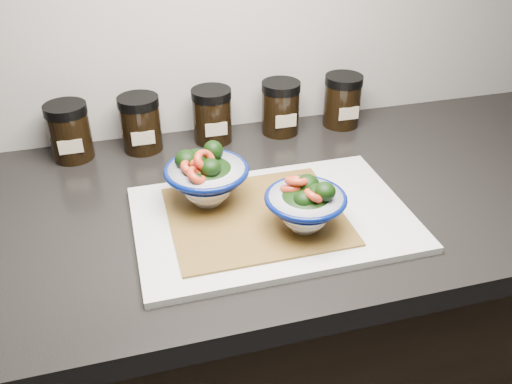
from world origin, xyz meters
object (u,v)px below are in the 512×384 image
object	(u,v)px
spice_jar_c	(212,115)
spice_jar_d	(281,108)
cutting_board	(273,218)
spice_jar_e	(342,101)
spice_jar_a	(70,132)
bowl_right	(306,205)
bowl_left	(206,178)
spice_jar_b	(141,123)

from	to	relation	value
spice_jar_c	spice_jar_d	world-z (taller)	same
cutting_board	spice_jar_e	distance (m)	0.41
cutting_board	spice_jar_c	world-z (taller)	spice_jar_c
spice_jar_a	spice_jar_c	bearing A→B (deg)	0.00
spice_jar_a	spice_jar_c	world-z (taller)	same
spice_jar_e	bowl_right	bearing A→B (deg)	-120.73
bowl_left	bowl_right	distance (m)	0.18
cutting_board	spice_jar_b	xyz separation A→B (m)	(-0.18, 0.32, 0.05)
bowl_right	spice_jar_d	xyz separation A→B (m)	(0.07, 0.36, -0.00)
cutting_board	bowl_right	bearing A→B (deg)	-51.24
cutting_board	spice_jar_a	size ratio (longest dim) A/B	3.98
spice_jar_c	spice_jar_e	xyz separation A→B (m)	(0.29, 0.00, 0.00)
bowl_right	cutting_board	bearing A→B (deg)	128.76
spice_jar_c	spice_jar_d	distance (m)	0.15
spice_jar_a	spice_jar_d	world-z (taller)	same
bowl_left	spice_jar_b	world-z (taller)	bowl_left
bowl_left	spice_jar_e	distance (m)	0.43
bowl_right	spice_jar_e	xyz separation A→B (m)	(0.22, 0.36, -0.00)
spice_jar_d	spice_jar_a	bearing A→B (deg)	180.00
cutting_board	bowl_right	distance (m)	0.08
spice_jar_b	spice_jar_d	size ratio (longest dim) A/B	1.00
bowl_right	bowl_left	bearing A→B (deg)	139.52
spice_jar_e	spice_jar_a	bearing A→B (deg)	180.00
spice_jar_d	spice_jar_c	bearing A→B (deg)	180.00
spice_jar_a	spice_jar_e	world-z (taller)	same
cutting_board	spice_jar_d	size ratio (longest dim) A/B	3.98
bowl_left	spice_jar_a	size ratio (longest dim) A/B	1.26
spice_jar_b	spice_jar_e	world-z (taller)	same
spice_jar_c	bowl_left	bearing A→B (deg)	-103.80
spice_jar_b	spice_jar_c	size ratio (longest dim) A/B	1.00
cutting_board	spice_jar_e	xyz separation A→B (m)	(0.25, 0.32, 0.05)
bowl_left	spice_jar_c	distance (m)	0.26
bowl_left	spice_jar_d	distance (m)	0.33
bowl_left	spice_jar_e	world-z (taller)	bowl_left
bowl_right	spice_jar_e	bearing A→B (deg)	59.27
bowl_left	spice_jar_a	bearing A→B (deg)	131.70
spice_jar_b	spice_jar_d	world-z (taller)	same
spice_jar_a	spice_jar_e	bearing A→B (deg)	0.00
spice_jar_b	bowl_left	bearing A→B (deg)	-71.18
bowl_left	spice_jar_c	world-z (taller)	bowl_left
spice_jar_b	spice_jar_e	bearing A→B (deg)	0.00
bowl_left	spice_jar_b	size ratio (longest dim) A/B	1.26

